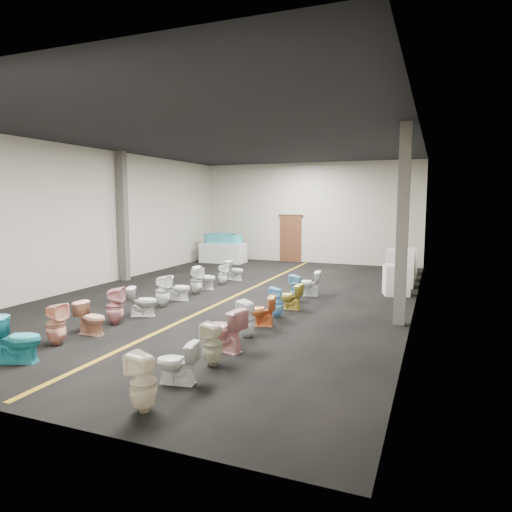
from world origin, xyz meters
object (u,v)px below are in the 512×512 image
object	(u,v)px
toilet_right_0	(143,383)
toilet_left_0	(18,339)
appliance_crate_c	(403,268)
appliance_crate_b	(400,268)
toilet_left_3	(115,306)
toilet_right_9	(308,283)
toilet_left_8	(205,278)
toilet_left_5	(163,291)
toilet_right_4	(247,319)
toilet_left_4	(143,301)
toilet_right_3	(225,329)
appliance_crate_a	(396,280)
toilet_left_1	(56,324)
toilet_left_9	(223,274)
display_table	(223,253)
toilet_left_6	(179,288)
toilet_right_5	(260,311)
toilet_left_7	(196,281)
toilet_right_1	(177,362)
appliance_crate_d	(406,261)
toilet_right_8	(296,288)
toilet_right_2	(213,345)
toilet_left_10	(235,270)
toilet_right_6	(277,302)
toilet_right_7	(289,296)

from	to	relation	value
toilet_right_0	toilet_left_0	bearing A→B (deg)	-98.20
appliance_crate_c	appliance_crate_b	bearing A→B (deg)	-90.00
toilet_left_0	toilet_left_3	size ratio (longest dim) A/B	0.95
toilet_right_9	toilet_right_0	bearing A→B (deg)	-7.77
toilet_left_8	toilet_right_9	distance (m)	3.35
toilet_left_5	toilet_right_4	xyz separation A→B (m)	(3.14, -1.68, -0.03)
toilet_left_4	toilet_right_3	size ratio (longest dim) A/B	0.88
appliance_crate_a	toilet_left_1	distance (m)	9.38
appliance_crate_c	appliance_crate_a	bearing A→B (deg)	-90.00
toilet_left_8	toilet_left_9	xyz separation A→B (m)	(0.19, 0.91, -0.02)
toilet_right_3	display_table	bearing A→B (deg)	-139.24
toilet_right_0	toilet_left_5	bearing A→B (deg)	-143.53
toilet_left_3	toilet_left_6	xyz separation A→B (m)	(-0.01, 2.76, -0.09)
toilet_left_8	toilet_left_3	bearing A→B (deg)	176.41
toilet_left_0	toilet_right_9	size ratio (longest dim) A/B	1.09
toilet_left_8	toilet_right_9	size ratio (longest dim) A/B	0.96
appliance_crate_c	toilet_left_4	world-z (taller)	appliance_crate_c
toilet_left_5	toilet_right_3	distance (m)	4.07
toilet_right_4	toilet_right_5	world-z (taller)	toilet_right_4
toilet_left_7	toilet_right_1	distance (m)	6.84
appliance_crate_b	toilet_left_5	distance (m)	7.83
appliance_crate_d	toilet_right_5	size ratio (longest dim) A/B	1.44
toilet_right_1	toilet_right_8	distance (m)	6.18
toilet_right_5	toilet_right_9	bearing A→B (deg)	163.55
toilet_left_1	toilet_right_1	size ratio (longest dim) A/B	1.24
toilet_right_5	toilet_right_8	xyz separation A→B (m)	(0.05, 2.65, 0.04)
toilet_left_0	toilet_left_3	xyz separation A→B (m)	(-0.03, 2.62, 0.02)
appliance_crate_b	toilet_right_9	xyz separation A→B (m)	(-2.41, -2.65, -0.23)
toilet_left_5	appliance_crate_d	bearing A→B (deg)	-39.62
toilet_right_0	toilet_right_1	xyz separation A→B (m)	(-0.09, 0.98, -0.07)
toilet_left_6	toilet_right_2	distance (m)	5.39
toilet_left_10	toilet_right_4	distance (m)	6.86
display_table	appliance_crate_a	distance (m)	9.22
display_table	toilet_right_9	bearing A→B (deg)	-45.87
toilet_left_0	toilet_left_4	bearing A→B (deg)	-23.17
toilet_left_0	toilet_left_9	xyz separation A→B (m)	(0.06, 8.02, -0.06)
toilet_right_9	toilet_right_3	bearing A→B (deg)	-8.78
appliance_crate_a	toilet_right_6	size ratio (longest dim) A/B	1.23
toilet_right_1	appliance_crate_c	bearing A→B (deg)	158.24
toilet_left_7	toilet_left_8	world-z (taller)	toilet_left_7
toilet_right_7	toilet_right_8	size ratio (longest dim) A/B	0.88
appliance_crate_c	toilet_right_3	distance (m)	9.75
appliance_crate_d	toilet_right_1	bearing A→B (deg)	-101.52
appliance_crate_c	appliance_crate_d	bearing A→B (deg)	90.00
toilet_left_1	toilet_right_1	world-z (taller)	toilet_left_1
toilet_left_6	toilet_right_9	xyz separation A→B (m)	(3.25, 1.93, 0.03)
toilet_right_3	toilet_right_7	xyz separation A→B (m)	(0.13, 3.60, -0.07)
toilet_left_7	toilet_right_9	xyz separation A→B (m)	(3.21, 0.99, -0.03)
appliance_crate_c	toilet_left_6	world-z (taller)	appliance_crate_c
toilet_left_7	toilet_left_3	bearing A→B (deg)	-159.00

